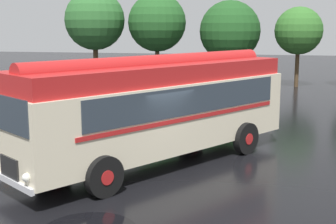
{
  "coord_description": "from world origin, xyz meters",
  "views": [
    {
      "loc": [
        3.29,
        -13.41,
        4.37
      ],
      "look_at": [
        0.02,
        2.33,
        1.4
      ],
      "focal_mm": 50.0,
      "sensor_mm": 36.0,
      "label": 1
    }
  ],
  "objects_px": {
    "vintage_bus": "(158,105)",
    "car_near_left": "(201,84)",
    "car_mid_left": "(248,86)",
    "traffic_cone": "(6,158)"
  },
  "relations": [
    {
      "from": "vintage_bus",
      "to": "car_near_left",
      "type": "bearing_deg",
      "value": 92.28
    },
    {
      "from": "car_near_left",
      "to": "vintage_bus",
      "type": "bearing_deg",
      "value": -87.72
    },
    {
      "from": "vintage_bus",
      "to": "car_near_left",
      "type": "xyz_separation_m",
      "value": [
        -0.56,
        14.07,
        -1.05
      ]
    },
    {
      "from": "car_mid_left",
      "to": "traffic_cone",
      "type": "distance_m",
      "value": 16.83
    },
    {
      "from": "car_mid_left",
      "to": "traffic_cone",
      "type": "bearing_deg",
      "value": -114.27
    },
    {
      "from": "vintage_bus",
      "to": "car_mid_left",
      "type": "relative_size",
      "value": 2.24
    },
    {
      "from": "car_near_left",
      "to": "car_mid_left",
      "type": "distance_m",
      "value": 2.86
    },
    {
      "from": "vintage_bus",
      "to": "traffic_cone",
      "type": "height_order",
      "value": "vintage_bus"
    },
    {
      "from": "car_near_left",
      "to": "traffic_cone",
      "type": "relative_size",
      "value": 7.77
    },
    {
      "from": "traffic_cone",
      "to": "vintage_bus",
      "type": "bearing_deg",
      "value": 16.76
    }
  ]
}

